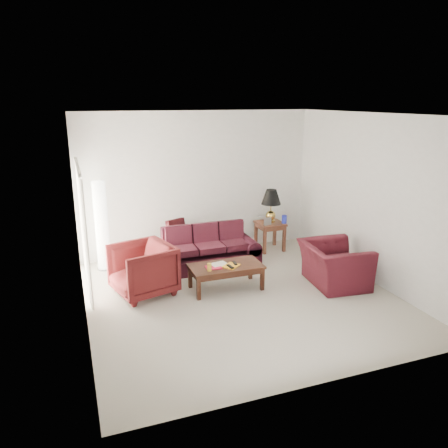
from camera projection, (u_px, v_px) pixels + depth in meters
name	position (u px, v px, depth m)	size (l,w,h in m)	color
floor	(241.00, 296.00, 7.39)	(5.00, 5.00, 0.00)	beige
blinds	(82.00, 229.00, 7.48)	(0.10, 2.00, 2.16)	silver
sofa	(208.00, 248.00, 8.56)	(1.98, 0.85, 0.81)	black
throw_pillow	(176.00, 229.00, 8.91)	(0.41, 0.12, 0.41)	black
end_table	(270.00, 236.00, 9.62)	(0.57, 0.57, 0.62)	brown
table_lamp	(271.00, 206.00, 9.50)	(0.43, 0.43, 0.72)	gold
clock	(268.00, 221.00, 9.33)	(0.16, 0.06, 0.16)	silver
blue_canister	(284.00, 219.00, 9.46)	(0.11, 0.11, 0.18)	#171F9A
picture_frame	(261.00, 217.00, 9.70)	(0.13, 0.02, 0.16)	white
floor_lamp	(101.00, 226.00, 8.34)	(0.29, 0.29, 1.77)	white
armchair_left	(143.00, 270.00, 7.39)	(0.94, 0.97, 0.88)	#440F10
armchair_right	(334.00, 265.00, 7.79)	(1.15, 1.01, 0.75)	#3A0D15
coffee_table	(226.00, 277.00, 7.64)	(1.26, 0.63, 0.44)	black
magazine_red	(214.00, 267.00, 7.46)	(0.27, 0.20, 0.02)	#C01336
magazine_white	(219.00, 264.00, 7.60)	(0.29, 0.21, 0.02)	silver
magazine_orange	(231.00, 266.00, 7.52)	(0.29, 0.22, 0.02)	orange
remote_a	(230.00, 266.00, 7.44)	(0.05, 0.18, 0.02)	black
remote_b	(235.00, 263.00, 7.60)	(0.05, 0.17, 0.02)	black
yellow_glass	(209.00, 267.00, 7.32)	(0.08, 0.08, 0.13)	gold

